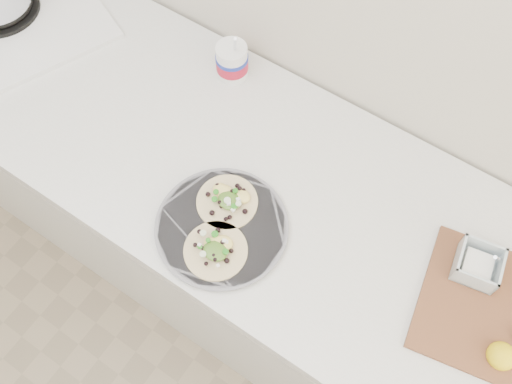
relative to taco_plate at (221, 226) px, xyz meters
The scene contains 3 objects.
counter 0.56m from the taco_plate, 144.40° to the left, with size 2.44×0.66×0.90m.
taco_plate is the anchor object (origin of this frame).
tub 0.47m from the taco_plate, 121.69° to the left, with size 0.09×0.09×0.20m.
Camera 1 is at (0.63, 0.83, 2.13)m, focal length 40.00 mm.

